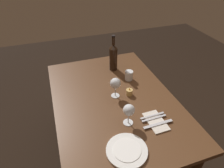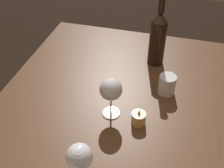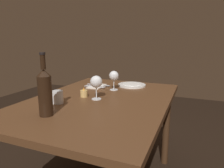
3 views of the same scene
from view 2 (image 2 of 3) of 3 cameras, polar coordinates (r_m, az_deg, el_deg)
dining_table at (r=1.12m, az=-1.49°, el=-9.76°), size 1.30×0.90×0.74m
wine_glass_left at (r=0.98m, az=-0.22°, el=-1.25°), size 0.08×0.08×0.16m
wine_glass_right at (r=0.80m, az=-6.65°, el=-14.65°), size 0.08×0.08×0.15m
wine_bottle at (r=1.26m, az=9.32°, el=9.31°), size 0.07×0.07×0.33m
water_tumbler at (r=1.14m, az=11.12°, el=-0.28°), size 0.07×0.07×0.08m
votive_candle at (r=1.01m, az=5.40°, el=-7.22°), size 0.05×0.05×0.07m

